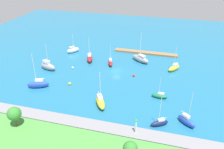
% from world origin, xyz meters
% --- Properties ---
extents(water, '(160.00, 160.00, 0.00)m').
position_xyz_m(water, '(0.00, 0.00, 0.00)').
color(water, '#1E668C').
rests_on(water, ground).
extents(pier_dock, '(25.96, 2.62, 0.71)m').
position_xyz_m(pier_dock, '(-7.93, -18.27, 0.36)').
color(pier_dock, olive).
rests_on(pier_dock, ground).
extents(breakwater, '(71.89, 3.72, 1.15)m').
position_xyz_m(breakwater, '(0.00, 30.65, 0.57)').
color(breakwater, gray).
rests_on(breakwater, ground).
extents(harbor_beacon, '(0.56, 0.56, 3.73)m').
position_xyz_m(harbor_beacon, '(-12.32, 30.65, 3.30)').
color(harbor_beacon, silver).
rests_on(harbor_beacon, breakwater).
extents(park_tree_west, '(3.24, 3.24, 5.13)m').
position_xyz_m(park_tree_west, '(15.04, 35.86, 4.74)').
color(park_tree_west, brown).
rests_on(park_tree_west, shoreline_park).
extents(park_tree_center, '(2.88, 2.88, 4.44)m').
position_xyz_m(park_tree_center, '(-12.57, 38.61, 4.23)').
color(park_tree_center, brown).
rests_on(park_tree_center, shoreline_park).
extents(sailboat_yellow_far_south, '(4.96, 6.59, 10.54)m').
position_xyz_m(sailboat_yellow_far_south, '(-0.94, 21.46, 1.25)').
color(sailboat_yellow_far_south, yellow).
rests_on(sailboat_yellow_far_south, water).
extents(sailboat_red_along_channel, '(4.01, 6.62, 9.37)m').
position_xyz_m(sailboat_red_along_channel, '(12.01, -5.27, 1.27)').
color(sailboat_red_along_channel, red).
rests_on(sailboat_red_along_channel, water).
extents(sailboat_gray_inner_mooring, '(7.85, 6.37, 11.61)m').
position_xyz_m(sailboat_gray_inner_mooring, '(-7.06, -9.64, 1.32)').
color(sailboat_gray_inner_mooring, gray).
rests_on(sailboat_gray_inner_mooring, water).
extents(sailboat_blue_mid_basin, '(4.85, 4.49, 9.37)m').
position_xyz_m(sailboat_blue_mid_basin, '(-23.61, 23.27, 1.11)').
color(sailboat_blue_mid_basin, '#2347B2').
rests_on(sailboat_blue_mid_basin, water).
extents(sailboat_white_east_end, '(4.78, 5.23, 8.39)m').
position_xyz_m(sailboat_white_east_end, '(21.61, -11.22, 1.18)').
color(sailboat_white_east_end, white).
rests_on(sailboat_white_east_end, water).
extents(sailboat_green_far_north, '(4.62, 1.73, 7.08)m').
position_xyz_m(sailboat_green_far_north, '(-16.31, 13.40, 0.77)').
color(sailboat_green_far_north, '#19724C').
rests_on(sailboat_green_far_north, water).
extents(sailboat_navy_lone_south, '(4.63, 3.50, 8.77)m').
position_xyz_m(sailboat_navy_lone_south, '(-17.31, 25.50, 0.83)').
color(sailboat_navy_lone_south, '#141E4C').
rests_on(sailboat_navy_lone_south, water).
extents(sailboat_yellow_center_basin, '(4.72, 5.51, 9.06)m').
position_xyz_m(sailboat_yellow_center_basin, '(-19.78, -5.47, 1.08)').
color(sailboat_yellow_center_basin, yellow).
rests_on(sailboat_yellow_center_basin, water).
extents(sailboat_red_outer_mooring, '(3.03, 5.20, 8.04)m').
position_xyz_m(sailboat_red_outer_mooring, '(3.26, -3.80, 1.10)').
color(sailboat_red_outer_mooring, red).
rests_on(sailboat_red_outer_mooring, water).
extents(sailboat_gray_west_end, '(6.75, 3.72, 9.60)m').
position_xyz_m(sailboat_gray_west_end, '(23.84, 5.69, 1.41)').
color(sailboat_gray_west_end, gray).
rests_on(sailboat_gray_west_end, water).
extents(sailboat_blue_near_pier, '(6.76, 4.21, 11.44)m').
position_xyz_m(sailboat_blue_near_pier, '(20.56, 17.56, 1.26)').
color(sailboat_blue_near_pier, '#2347B2').
rests_on(sailboat_blue_near_pier, water).
extents(mooring_buoy_white, '(0.81, 0.81, 0.81)m').
position_xyz_m(mooring_buoy_white, '(15.64, 2.74, 0.41)').
color(mooring_buoy_white, white).
rests_on(mooring_buoy_white, water).
extents(mooring_buoy_red, '(0.82, 0.82, 0.82)m').
position_xyz_m(mooring_buoy_red, '(-6.75, 2.58, 0.41)').
color(mooring_buoy_red, red).
rests_on(mooring_buoy_red, water).
extents(mooring_buoy_yellow, '(0.89, 0.89, 0.89)m').
position_xyz_m(mooring_buoy_yellow, '(11.89, 13.48, 0.45)').
color(mooring_buoy_yellow, yellow).
rests_on(mooring_buoy_yellow, water).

